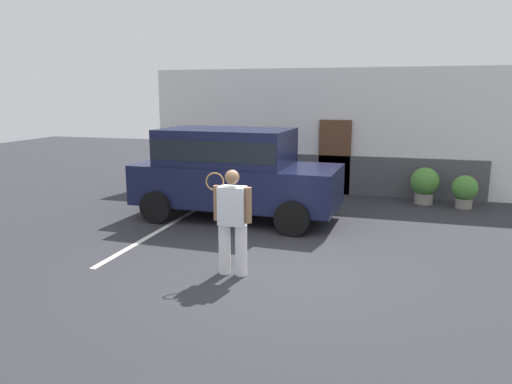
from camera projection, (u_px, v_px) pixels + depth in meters
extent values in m
plane|color=#2D2D33|center=(262.00, 271.00, 7.86)|extent=(40.00, 40.00, 0.00)
cube|color=silver|center=(156.00, 232.00, 10.02)|extent=(0.12, 4.40, 0.01)
cube|color=white|center=(326.00, 131.00, 13.84)|extent=(10.37, 0.30, 3.52)
cube|color=#4C4C51|center=(324.00, 174.00, 13.89)|extent=(8.71, 0.10, 1.10)
cube|color=brown|center=(334.00, 157.00, 13.69)|extent=(0.90, 0.06, 2.10)
cube|color=#141938|center=(237.00, 184.00, 11.03)|extent=(4.66, 2.06, 0.90)
cube|color=#141938|center=(226.00, 147.00, 10.94)|extent=(2.96, 1.86, 0.80)
cube|color=black|center=(226.00, 147.00, 10.94)|extent=(2.90, 1.88, 0.44)
cylinder|color=black|center=(312.00, 199.00, 11.52)|extent=(0.73, 0.29, 0.72)
cylinder|color=black|center=(292.00, 218.00, 9.76)|extent=(0.73, 0.29, 0.72)
cylinder|color=black|center=(194.00, 191.00, 12.48)|extent=(0.73, 0.29, 0.72)
cylinder|color=black|center=(157.00, 207.00, 10.72)|extent=(0.73, 0.29, 0.72)
cylinder|color=white|center=(241.00, 250.00, 7.61)|extent=(0.19, 0.19, 0.82)
cylinder|color=white|center=(225.00, 249.00, 7.69)|extent=(0.19, 0.19, 0.82)
cube|color=silver|center=(232.00, 206.00, 7.51)|extent=(0.42, 0.27, 0.61)
sphere|color=#8C6647|center=(232.00, 177.00, 7.42)|extent=(0.23, 0.23, 0.23)
cylinder|color=#8C6647|center=(248.00, 205.00, 7.43)|extent=(0.10, 0.10, 0.56)
cylinder|color=#8C6647|center=(217.00, 203.00, 7.58)|extent=(0.10, 0.10, 0.56)
torus|color=olive|center=(215.00, 182.00, 7.58)|extent=(0.29, 0.10, 0.29)
cylinder|color=olive|center=(215.00, 196.00, 7.62)|extent=(0.03, 0.03, 0.20)
cylinder|color=gray|center=(424.00, 198.00, 12.62)|extent=(0.46, 0.46, 0.28)
sphere|color=#4C8C38|center=(425.00, 181.00, 12.53)|extent=(0.72, 0.72, 0.72)
cylinder|color=gray|center=(464.00, 203.00, 12.14)|extent=(0.41, 0.41, 0.25)
sphere|color=#4C8C38|center=(465.00, 188.00, 12.06)|extent=(0.63, 0.63, 0.63)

